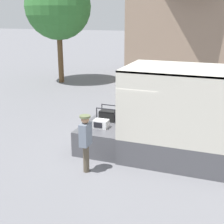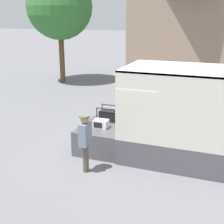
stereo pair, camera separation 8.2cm
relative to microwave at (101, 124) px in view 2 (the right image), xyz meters
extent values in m
plane|color=slate|center=(0.83, 0.37, -0.99)|extent=(160.00, 160.00, 0.00)
cube|color=#4C4C51|center=(2.75, 0.37, -0.56)|extent=(3.84, 2.45, 0.85)
cube|color=beige|center=(2.75, 1.56, 0.94)|extent=(3.84, 0.06, 2.17)
cube|color=beige|center=(2.75, -0.83, 0.94)|extent=(3.84, 0.06, 2.17)
cube|color=beige|center=(2.75, 0.37, 1.99)|extent=(3.84, 2.45, 0.06)
cylinder|color=orange|center=(2.09, 0.53, 0.04)|extent=(0.29, 0.29, 0.36)
cube|color=#2D7F33|center=(2.21, -0.43, 0.00)|extent=(0.44, 0.32, 0.27)
cube|color=#B2A893|center=(2.89, 0.59, 0.03)|extent=(0.44, 0.32, 0.34)
cube|color=#4C4C51|center=(0.04, 0.37, -0.56)|extent=(1.58, 2.32, 0.85)
cube|color=white|center=(0.00, 0.00, 0.00)|extent=(0.49, 0.34, 0.28)
cube|color=black|center=(-0.05, -0.17, 0.00)|extent=(0.31, 0.01, 0.19)
cube|color=black|center=(-0.05, 0.82, 0.05)|extent=(0.59, 0.43, 0.38)
cylinder|color=slate|center=(0.19, 0.82, 0.07)|extent=(0.22, 0.24, 0.24)
cylinder|color=black|center=(-0.40, 0.57, 0.12)|extent=(0.04, 0.04, 0.53)
cylinder|color=black|center=(0.31, 0.57, 0.12)|extent=(0.04, 0.04, 0.53)
cylinder|color=black|center=(-0.40, 1.07, 0.12)|extent=(0.04, 0.04, 0.53)
cylinder|color=black|center=(0.31, 1.07, 0.12)|extent=(0.04, 0.04, 0.53)
cylinder|color=black|center=(-0.05, 0.57, 0.37)|extent=(0.70, 0.04, 0.04)
cylinder|color=black|center=(-0.05, 1.07, 0.37)|extent=(0.70, 0.04, 0.04)
cylinder|color=brown|center=(0.16, -1.59, -0.56)|extent=(0.18, 0.18, 0.87)
cube|color=slate|center=(0.16, -1.59, 0.22)|extent=(0.24, 0.44, 0.69)
sphere|color=tan|center=(0.16, -1.59, 0.68)|extent=(0.24, 0.24, 0.24)
cylinder|color=#606B47|center=(0.16, -1.59, 0.77)|extent=(0.32, 0.32, 0.06)
cube|color=gray|center=(1.70, 13.36, 1.95)|extent=(8.34, 6.63, 5.87)
cylinder|color=brown|center=(-7.00, 9.77, 0.57)|extent=(0.36, 0.36, 3.12)
sphere|color=#337033|center=(-7.00, 9.77, 4.09)|extent=(4.36, 4.36, 4.36)
camera|label=1|loc=(3.84, -9.29, 3.57)|focal=50.00mm
camera|label=2|loc=(3.91, -9.27, 3.57)|focal=50.00mm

